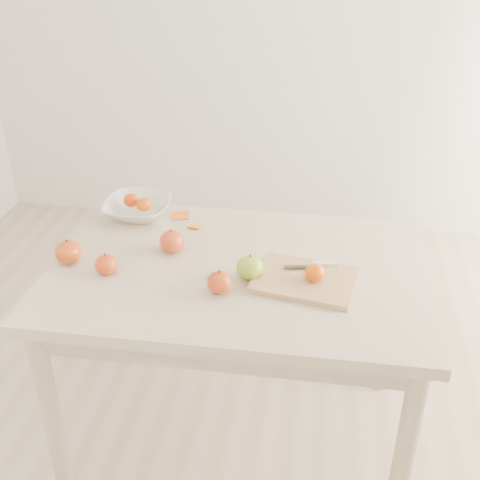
# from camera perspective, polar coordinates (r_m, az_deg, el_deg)

# --- Properties ---
(ground) EXTENTS (3.50, 3.50, 0.00)m
(ground) POSITION_cam_1_polar(r_m,az_deg,el_deg) (2.40, -0.18, -17.85)
(ground) COLOR #C6B293
(ground) RESTS_ON ground
(table) EXTENTS (1.20, 0.80, 0.75)m
(table) POSITION_cam_1_polar(r_m,az_deg,el_deg) (1.97, -0.21, -4.98)
(table) COLOR beige
(table) RESTS_ON ground
(cutting_board) EXTENTS (0.34, 0.27, 0.02)m
(cutting_board) POSITION_cam_1_polar(r_m,az_deg,el_deg) (1.85, 6.13, -3.80)
(cutting_board) COLOR tan
(cutting_board) RESTS_ON table
(board_tangerine) EXTENTS (0.06, 0.06, 0.05)m
(board_tangerine) POSITION_cam_1_polar(r_m,az_deg,el_deg) (1.82, 7.12, -3.09)
(board_tangerine) COLOR #CB5507
(board_tangerine) RESTS_ON cutting_board
(fruit_bowl) EXTENTS (0.24, 0.24, 0.06)m
(fruit_bowl) POSITION_cam_1_polar(r_m,az_deg,el_deg) (2.24, -9.70, 2.98)
(fruit_bowl) COLOR silver
(fruit_bowl) RESTS_ON table
(bowl_tangerine_near) EXTENTS (0.06, 0.06, 0.05)m
(bowl_tangerine_near) POSITION_cam_1_polar(r_m,az_deg,el_deg) (2.25, -10.29, 3.73)
(bowl_tangerine_near) COLOR #C73807
(bowl_tangerine_near) RESTS_ON fruit_bowl
(bowl_tangerine_far) EXTENTS (0.05, 0.05, 0.05)m
(bowl_tangerine_far) POSITION_cam_1_polar(r_m,az_deg,el_deg) (2.21, -9.12, 3.36)
(bowl_tangerine_far) COLOR #E15507
(bowl_tangerine_far) RESTS_ON fruit_bowl
(orange_peel_a) EXTENTS (0.07, 0.06, 0.01)m
(orange_peel_a) POSITION_cam_1_polar(r_m,az_deg,el_deg) (2.22, -5.67, 2.19)
(orange_peel_a) COLOR #E1580F
(orange_peel_a) RESTS_ON table
(orange_peel_b) EXTENTS (0.05, 0.04, 0.01)m
(orange_peel_b) POSITION_cam_1_polar(r_m,az_deg,el_deg) (2.15, -4.34, 1.22)
(orange_peel_b) COLOR orange
(orange_peel_b) RESTS_ON table
(paring_knife) EXTENTS (0.17, 0.06, 0.01)m
(paring_knife) POSITION_cam_1_polar(r_m,az_deg,el_deg) (1.90, 7.68, -2.33)
(paring_knife) COLOR white
(paring_knife) RESTS_ON cutting_board
(apple_green) EXTENTS (0.09, 0.09, 0.08)m
(apple_green) POSITION_cam_1_polar(r_m,az_deg,el_deg) (1.84, 0.97, -2.63)
(apple_green) COLOR #5D951B
(apple_green) RESTS_ON table
(apple_red_a) EXTENTS (0.08, 0.08, 0.08)m
(apple_red_a) POSITION_cam_1_polar(r_m,az_deg,el_deg) (1.99, -6.47, -0.13)
(apple_red_a) COLOR maroon
(apple_red_a) RESTS_ON table
(apple_red_b) EXTENTS (0.07, 0.07, 0.06)m
(apple_red_b) POSITION_cam_1_polar(r_m,az_deg,el_deg) (1.91, -12.57, -2.30)
(apple_red_b) COLOR maroon
(apple_red_b) RESTS_ON table
(apple_red_d) EXTENTS (0.08, 0.08, 0.08)m
(apple_red_d) POSITION_cam_1_polar(r_m,az_deg,el_deg) (2.00, -15.97, -1.10)
(apple_red_d) COLOR #971405
(apple_red_d) RESTS_ON table
(apple_red_e) EXTENTS (0.08, 0.08, 0.07)m
(apple_red_e) POSITION_cam_1_polar(r_m,az_deg,el_deg) (1.78, -1.95, -4.04)
(apple_red_e) COLOR #A61D1B
(apple_red_e) RESTS_ON table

